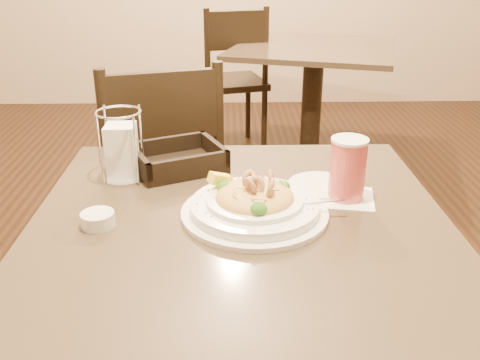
{
  "coord_description": "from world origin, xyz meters",
  "views": [
    {
      "loc": [
        -0.02,
        -1.02,
        1.27
      ],
      "look_at": [
        0.0,
        0.02,
        0.8
      ],
      "focal_mm": 40.0,
      "sensor_mm": 36.0,
      "label": 1
    }
  ],
  "objects_px": {
    "bread_basket": "(178,161)",
    "butter_ramekin": "(98,219)",
    "side_plate": "(320,186)",
    "main_table": "(240,304)",
    "background_table": "(313,85)",
    "dining_chair_near": "(161,179)",
    "drink_glass": "(347,170)",
    "pasta_bowl": "(255,203)",
    "dining_chair_far": "(231,77)",
    "napkin_caddy": "(122,150)"
  },
  "relations": [
    {
      "from": "drink_glass",
      "to": "butter_ramekin",
      "type": "distance_m",
      "value": 0.56
    },
    {
      "from": "pasta_bowl",
      "to": "side_plate",
      "type": "relative_size",
      "value": 2.26
    },
    {
      "from": "butter_ramekin",
      "to": "dining_chair_near",
      "type": "bearing_deg",
      "value": 87.47
    },
    {
      "from": "drink_glass",
      "to": "napkin_caddy",
      "type": "bearing_deg",
      "value": 166.29
    },
    {
      "from": "background_table",
      "to": "dining_chair_far",
      "type": "distance_m",
      "value": 0.53
    },
    {
      "from": "drink_glass",
      "to": "side_plate",
      "type": "height_order",
      "value": "drink_glass"
    },
    {
      "from": "main_table",
      "to": "dining_chair_near",
      "type": "xyz_separation_m",
      "value": [
        -0.26,
        0.73,
        0.0
      ]
    },
    {
      "from": "main_table",
      "to": "dining_chair_far",
      "type": "distance_m",
      "value": 2.32
    },
    {
      "from": "background_table",
      "to": "butter_ramekin",
      "type": "height_order",
      "value": "butter_ramekin"
    },
    {
      "from": "main_table",
      "to": "butter_ramekin",
      "type": "distance_m",
      "value": 0.39
    },
    {
      "from": "background_table",
      "to": "dining_chair_near",
      "type": "bearing_deg",
      "value": -118.51
    },
    {
      "from": "background_table",
      "to": "bread_basket",
      "type": "distance_m",
      "value": 1.95
    },
    {
      "from": "bread_basket",
      "to": "napkin_caddy",
      "type": "height_order",
      "value": "napkin_caddy"
    },
    {
      "from": "bread_basket",
      "to": "side_plate",
      "type": "distance_m",
      "value": 0.38
    },
    {
      "from": "pasta_bowl",
      "to": "dining_chair_far",
      "type": "bearing_deg",
      "value": 90.74
    },
    {
      "from": "bread_basket",
      "to": "butter_ramekin",
      "type": "height_order",
      "value": "bread_basket"
    },
    {
      "from": "main_table",
      "to": "bread_basket",
      "type": "relative_size",
      "value": 3.29
    },
    {
      "from": "dining_chair_near",
      "to": "side_plate",
      "type": "xyz_separation_m",
      "value": [
        0.46,
        -0.58,
        0.23
      ]
    },
    {
      "from": "side_plate",
      "to": "butter_ramekin",
      "type": "distance_m",
      "value": 0.53
    },
    {
      "from": "pasta_bowl",
      "to": "main_table",
      "type": "bearing_deg",
      "value": -162.47
    },
    {
      "from": "main_table",
      "to": "pasta_bowl",
      "type": "xyz_separation_m",
      "value": [
        0.03,
        0.01,
        0.26
      ]
    },
    {
      "from": "main_table",
      "to": "side_plate",
      "type": "xyz_separation_m",
      "value": [
        0.2,
        0.15,
        0.23
      ]
    },
    {
      "from": "bread_basket",
      "to": "side_plate",
      "type": "xyz_separation_m",
      "value": [
        0.35,
        -0.13,
        -0.02
      ]
    },
    {
      "from": "napkin_caddy",
      "to": "pasta_bowl",
      "type": "bearing_deg",
      "value": -33.36
    },
    {
      "from": "dining_chair_far",
      "to": "drink_glass",
      "type": "height_order",
      "value": "dining_chair_far"
    },
    {
      "from": "background_table",
      "to": "dining_chair_far",
      "type": "xyz_separation_m",
      "value": [
        -0.48,
        0.22,
        0.0
      ]
    },
    {
      "from": "main_table",
      "to": "dining_chair_far",
      "type": "height_order",
      "value": "dining_chair_far"
    },
    {
      "from": "napkin_caddy",
      "to": "bread_basket",
      "type": "bearing_deg",
      "value": 24.75
    },
    {
      "from": "background_table",
      "to": "butter_ramekin",
      "type": "bearing_deg",
      "value": -110.1
    },
    {
      "from": "drink_glass",
      "to": "napkin_caddy",
      "type": "height_order",
      "value": "napkin_caddy"
    },
    {
      "from": "background_table",
      "to": "side_plate",
      "type": "height_order",
      "value": "side_plate"
    },
    {
      "from": "background_table",
      "to": "butter_ramekin",
      "type": "xyz_separation_m",
      "value": [
        -0.78,
        -2.13,
        0.24
      ]
    },
    {
      "from": "main_table",
      "to": "butter_ramekin",
      "type": "relative_size",
      "value": 12.86
    },
    {
      "from": "pasta_bowl",
      "to": "dining_chair_near",
      "type": "bearing_deg",
      "value": 112.39
    },
    {
      "from": "background_table",
      "to": "drink_glass",
      "type": "relative_size",
      "value": 7.46
    },
    {
      "from": "napkin_caddy",
      "to": "butter_ramekin",
      "type": "xyz_separation_m",
      "value": [
        -0.01,
        -0.25,
        -0.06
      ]
    },
    {
      "from": "bread_basket",
      "to": "side_plate",
      "type": "relative_size",
      "value": 1.75
    },
    {
      "from": "dining_chair_near",
      "to": "side_plate",
      "type": "distance_m",
      "value": 0.77
    },
    {
      "from": "dining_chair_far",
      "to": "dining_chair_near",
      "type": "bearing_deg",
      "value": 66.01
    },
    {
      "from": "background_table",
      "to": "napkin_caddy",
      "type": "distance_m",
      "value": 2.06
    },
    {
      "from": "bread_basket",
      "to": "butter_ramekin",
      "type": "bearing_deg",
      "value": -114.69
    },
    {
      "from": "napkin_caddy",
      "to": "main_table",
      "type": "bearing_deg",
      "value": -37.39
    },
    {
      "from": "bread_basket",
      "to": "butter_ramekin",
      "type": "distance_m",
      "value": 0.34
    },
    {
      "from": "butter_ramekin",
      "to": "drink_glass",
      "type": "bearing_deg",
      "value": 12.39
    },
    {
      "from": "drink_glass",
      "to": "pasta_bowl",
      "type": "bearing_deg",
      "value": -159.66
    },
    {
      "from": "background_table",
      "to": "side_plate",
      "type": "relative_size",
      "value": 7.17
    },
    {
      "from": "main_table",
      "to": "background_table",
      "type": "height_order",
      "value": "same"
    },
    {
      "from": "background_table",
      "to": "butter_ramekin",
      "type": "distance_m",
      "value": 2.28
    },
    {
      "from": "drink_glass",
      "to": "napkin_caddy",
      "type": "distance_m",
      "value": 0.55
    },
    {
      "from": "pasta_bowl",
      "to": "drink_glass",
      "type": "bearing_deg",
      "value": 20.34
    }
  ]
}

